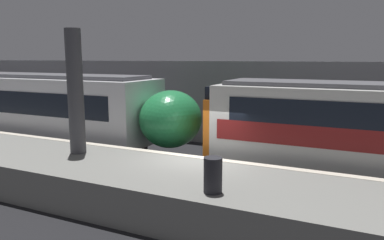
% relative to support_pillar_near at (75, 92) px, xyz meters
% --- Properties ---
extents(ground_plane, '(120.00, 120.00, 0.00)m').
position_rel_support_pillar_near_xyz_m(ground_plane, '(3.93, 1.33, -3.15)').
color(ground_plane, black).
extents(platform, '(40.00, 3.60, 1.12)m').
position_rel_support_pillar_near_xyz_m(platform, '(3.93, -0.46, -2.60)').
color(platform, slate).
rests_on(platform, ground).
extents(station_rear_barrier, '(50.00, 0.15, 4.10)m').
position_rel_support_pillar_near_xyz_m(station_rear_barrier, '(3.93, 7.63, -1.10)').
color(station_rear_barrier, gray).
rests_on(station_rear_barrier, ground).
extents(support_pillar_near, '(0.52, 0.52, 4.09)m').
position_rel_support_pillar_near_xyz_m(support_pillar_near, '(0.00, 0.00, 0.00)').
color(support_pillar_near, '#47474C').
rests_on(support_pillar_near, platform).
extents(trash_bin, '(0.44, 0.44, 0.85)m').
position_rel_support_pillar_near_xyz_m(trash_bin, '(5.53, -1.54, -1.62)').
color(trash_bin, '#232328').
rests_on(trash_bin, platform).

